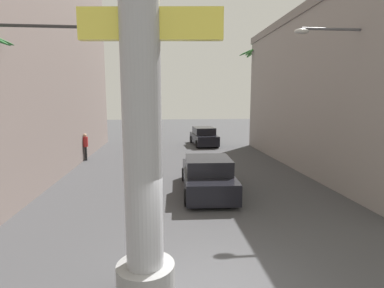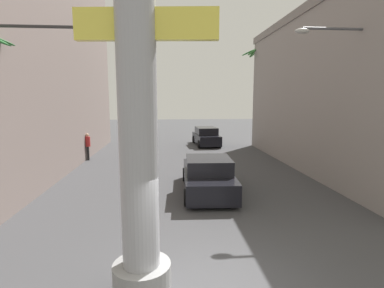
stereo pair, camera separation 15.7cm
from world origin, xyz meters
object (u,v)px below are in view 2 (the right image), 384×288
neon_sign_pole (136,58)px  pedestrian_far_left (88,144)px  street_lamp (350,95)px  palm_tree_far_right (258,85)px  car_lead (208,176)px  car_far (206,137)px  traffic_light_mast (40,84)px

neon_sign_pole → pedestrian_far_left: bearing=108.2°
street_lamp → palm_tree_far_right: size_ratio=0.81×
car_lead → car_far: size_ratio=1.13×
neon_sign_pole → car_far: (3.91, 20.04, -3.99)m
street_lamp → traffic_light_mast: street_lamp is taller
car_far → palm_tree_far_right: (4.29, -0.49, 4.46)m
traffic_light_mast → palm_tree_far_right: bearing=52.4°
neon_sign_pole → car_lead: size_ratio=2.05×
palm_tree_far_right → car_lead: bearing=-114.9°
street_lamp → pedestrian_far_left: size_ratio=3.81×
palm_tree_far_right → car_far: bearing=173.4°
car_far → car_lead: bearing=-97.1°
palm_tree_far_right → pedestrian_far_left: size_ratio=4.69×
car_far → traffic_light_mast: bearing=-115.3°
palm_tree_far_right → pedestrian_far_left: palm_tree_far_right is taller
palm_tree_far_right → traffic_light_mast: bearing=-127.6°
traffic_light_mast → car_lead: (5.74, 2.36, -3.74)m
traffic_light_mast → palm_tree_far_right: (11.68, 15.15, 0.75)m
neon_sign_pole → palm_tree_far_right: size_ratio=1.25×
traffic_light_mast → neon_sign_pole: bearing=-51.6°
neon_sign_pole → street_lamp: (7.57, 5.44, -0.59)m
neon_sign_pole → traffic_light_mast: size_ratio=1.63×
traffic_light_mast → car_far: (7.39, 15.64, -3.71)m
street_lamp → car_lead: size_ratio=1.34×
neon_sign_pole → car_lead: neon_sign_pole is taller
street_lamp → car_lead: street_lamp is taller
pedestrian_far_left → car_lead: bearing=-47.2°
street_lamp → car_lead: bearing=166.1°
traffic_light_mast → pedestrian_far_left: traffic_light_mast is taller
neon_sign_pole → traffic_light_mast: 5.62m
traffic_light_mast → pedestrian_far_left: size_ratio=3.58×
car_far → palm_tree_far_right: size_ratio=0.54×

